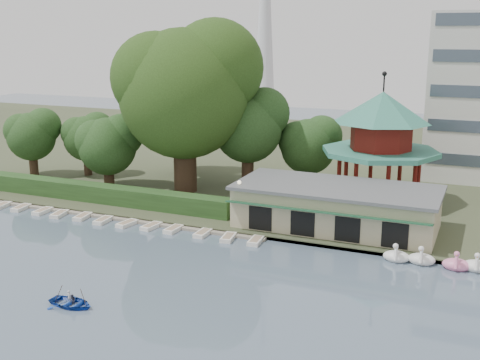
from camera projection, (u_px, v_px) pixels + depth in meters
The scene contains 12 objects.
ground_plane at pixel (108, 309), 40.30m from camera, with size 220.00×220.00×0.00m, color slate.
shore at pixel (319, 159), 86.68m from camera, with size 220.00×70.00×0.40m, color #424930.
embankment at pixel (217, 230), 55.71m from camera, with size 220.00×0.60×0.30m, color gray.
dock at pixel (108, 216), 60.19m from camera, with size 34.00×1.60×0.24m, color gray.
boathouse at pixel (336, 206), 55.55m from camera, with size 18.60×9.39×3.90m.
pavilion at pixel (381, 136), 62.51m from camera, with size 12.40×12.40×13.50m.
hedge at pixel (103, 193), 63.99m from camera, with size 30.00×2.00×1.80m, color #284A1E.
lamp_post at pixel (239, 194), 55.89m from camera, with size 0.36×0.36×4.28m.
big_tree at pixel (186, 85), 65.88m from camera, with size 15.75×14.68×19.21m.
small_trees at pixel (177, 132), 71.41m from camera, with size 39.86×16.72×11.59m.
moored_rowboats at pixel (105, 220), 58.70m from camera, with size 32.53×2.77×0.36m.
rowboat_with_passengers at pixel (71, 300), 40.59m from camera, with size 4.69×3.43×2.01m.
Camera 1 is at (22.69, -30.58, 18.10)m, focal length 45.00 mm.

